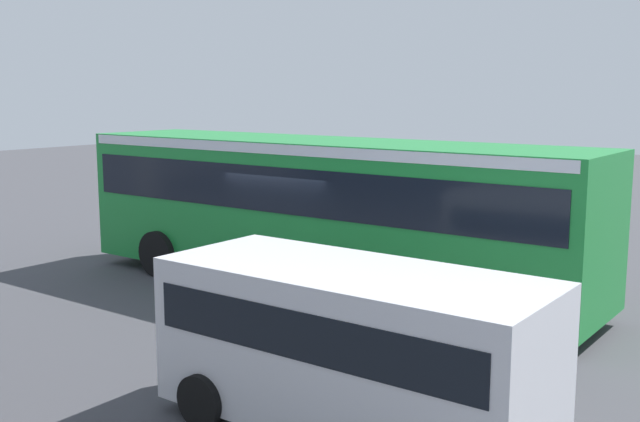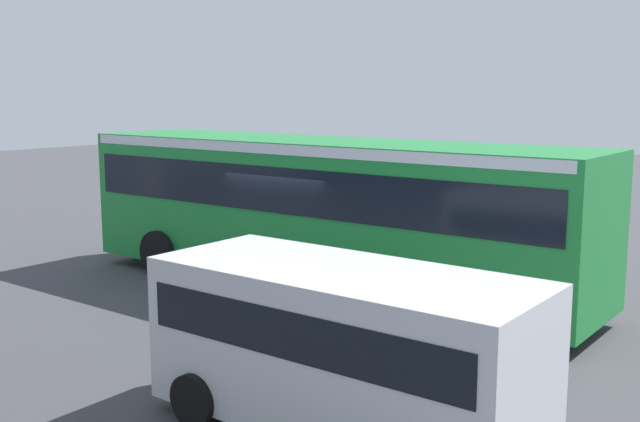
{
  "view_description": "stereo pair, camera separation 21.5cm",
  "coord_description": "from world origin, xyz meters",
  "views": [
    {
      "loc": [
        -9.45,
        12.19,
        4.15
      ],
      "look_at": [
        0.08,
        -0.69,
        1.6
      ],
      "focal_mm": 42.52,
      "sensor_mm": 36.0,
      "label": 1
    },
    {
      "loc": [
        -9.62,
        12.06,
        4.15
      ],
      "look_at": [
        0.08,
        -0.69,
        1.6
      ],
      "focal_mm": 42.52,
      "sensor_mm": 36.0,
      "label": 2
    }
  ],
  "objects": [
    {
      "name": "traffic_sign",
      "position": [
        -3.6,
        -4.5,
        1.89
      ],
      "size": [
        0.08,
        0.6,
        2.8
      ],
      "color": "slate",
      "rests_on": "ground"
    },
    {
      "name": "city_bus",
      "position": [
        -0.28,
        -0.34,
        1.88
      ],
      "size": [
        11.54,
        2.85,
        3.15
      ],
      "color": "#1E8C38",
      "rests_on": "ground"
    },
    {
      "name": "lane_dash_rightmost",
      "position": [
        8.0,
        -2.42,
        0.0
      ],
      "size": [
        2.0,
        0.2,
        0.01
      ],
      "primitive_type": "cube",
      "color": "silver",
      "rests_on": "ground"
    },
    {
      "name": "lane_dash_centre",
      "position": [
        0.0,
        -2.42,
        0.0
      ],
      "size": [
        2.0,
        0.2,
        0.01
      ],
      "primitive_type": "cube",
      "color": "silver",
      "rests_on": "ground"
    },
    {
      "name": "lane_dash_left",
      "position": [
        -4.0,
        -2.42,
        0.0
      ],
      "size": [
        2.0,
        0.2,
        0.01
      ],
      "primitive_type": "cube",
      "color": "silver",
      "rests_on": "ground"
    },
    {
      "name": "parked_van",
      "position": [
        -4.54,
        4.91,
        1.18
      ],
      "size": [
        4.8,
        2.17,
        2.05
      ],
      "color": "silver",
      "rests_on": "ground"
    },
    {
      "name": "lane_dash_right",
      "position": [
        4.0,
        -2.42,
        0.0
      ],
      "size": [
        2.0,
        0.2,
        0.01
      ],
      "primitive_type": "cube",
      "color": "silver",
      "rests_on": "ground"
    },
    {
      "name": "ground",
      "position": [
        0.0,
        0.0,
        0.0
      ],
      "size": [
        80.0,
        80.0,
        0.0
      ],
      "primitive_type": "plane",
      "color": "#424247"
    }
  ]
}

